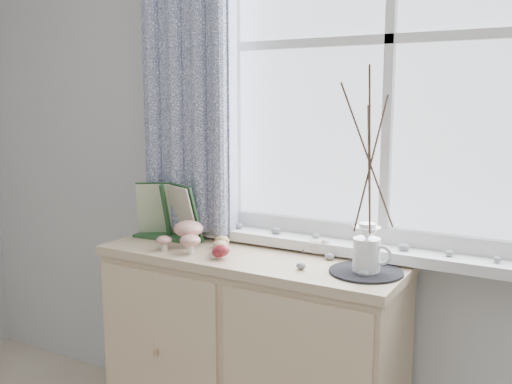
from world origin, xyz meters
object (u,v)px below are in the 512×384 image
sideboard (251,356)px  botanical_book (164,211)px  twig_pitcher (370,155)px  toadstool_cluster (186,233)px

sideboard → botanical_book: bearing=-179.6°
sideboard → twig_pitcher: (0.47, -0.02, 0.83)m
sideboard → twig_pitcher: 0.95m
toadstool_cluster → twig_pitcher: size_ratio=0.27×
botanical_book → toadstool_cluster: 0.20m
toadstool_cluster → twig_pitcher: bearing=4.5°
botanical_book → toadstool_cluster: botanical_book is taller
toadstool_cluster → twig_pitcher: twig_pitcher is taller
twig_pitcher → toadstool_cluster: bearing=170.1°
botanical_book → twig_pitcher: twig_pitcher is taller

